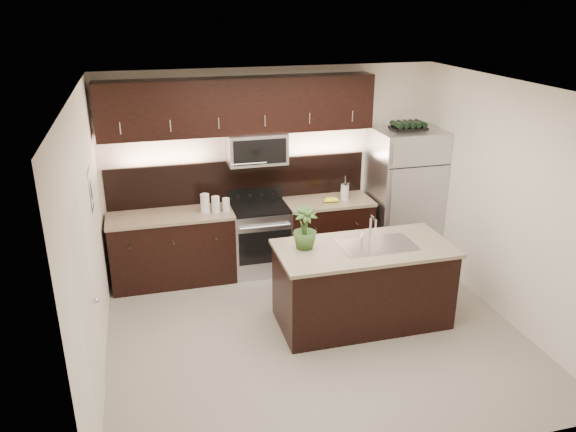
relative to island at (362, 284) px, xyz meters
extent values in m
plane|color=gray|center=(-0.60, -0.12, -0.47)|extent=(4.50, 4.50, 0.00)
cube|color=silver|center=(-0.60, 1.88, 0.88)|extent=(4.50, 0.02, 2.70)
cube|color=silver|center=(-0.60, -2.12, 0.88)|extent=(4.50, 0.02, 2.70)
cube|color=silver|center=(-2.85, -0.12, 0.88)|extent=(0.02, 4.00, 2.70)
cube|color=silver|center=(1.65, -0.12, 0.88)|extent=(0.02, 4.00, 2.70)
cube|color=white|center=(-0.60, -0.12, 2.23)|extent=(4.50, 4.00, 0.02)
cube|color=silver|center=(-2.83, -0.92, 0.54)|extent=(0.04, 0.80, 2.02)
sphere|color=silver|center=(-2.80, -0.60, 0.53)|extent=(0.06, 0.06, 0.06)
cube|color=black|center=(-2.84, 0.63, 1.18)|extent=(0.01, 0.32, 0.46)
cube|color=white|center=(-2.83, 0.63, 1.18)|extent=(0.00, 0.24, 0.36)
cube|color=black|center=(-2.01, 1.57, -0.02)|extent=(1.57, 0.62, 0.90)
cube|color=black|center=(0.11, 1.57, -0.02)|extent=(1.16, 0.62, 0.90)
cube|color=#B2B2B7|center=(-0.85, 1.57, -0.02)|extent=(0.76, 0.62, 0.90)
cube|color=black|center=(-0.85, 1.57, 0.44)|extent=(0.76, 0.60, 0.03)
cube|color=tan|center=(-2.01, 1.57, 0.45)|extent=(1.59, 0.65, 0.04)
cube|color=tan|center=(0.11, 1.57, 0.45)|extent=(1.18, 0.65, 0.04)
cube|color=black|center=(-1.05, 1.87, 0.75)|extent=(3.49, 0.02, 0.56)
cube|color=#B2B2B7|center=(-0.85, 1.68, 1.23)|extent=(0.76, 0.40, 0.40)
cube|color=black|center=(-1.05, 1.72, 1.78)|extent=(3.49, 0.33, 0.70)
cube|color=black|center=(0.00, 0.00, -0.02)|extent=(1.90, 0.90, 0.90)
cube|color=tan|center=(0.00, 0.00, 0.45)|extent=(1.96, 0.96, 0.04)
cube|color=silver|center=(0.15, 0.00, 0.47)|extent=(0.84, 0.50, 0.01)
cylinder|color=silver|center=(0.15, 0.21, 0.59)|extent=(0.03, 0.03, 0.24)
cylinder|color=silver|center=(0.15, 0.14, 0.74)|extent=(0.02, 0.14, 0.02)
cylinder|color=silver|center=(0.15, 0.07, 0.69)|extent=(0.02, 0.02, 0.10)
cube|color=#B2B2B7|center=(1.19, 1.51, 0.46)|extent=(0.90, 0.81, 1.87)
cube|color=black|center=(1.19, 1.51, 1.41)|extent=(0.46, 0.29, 0.03)
cylinder|color=black|center=(1.02, 1.51, 1.47)|extent=(0.08, 0.26, 0.08)
cylinder|color=black|center=(1.11, 1.51, 1.47)|extent=(0.08, 0.26, 0.08)
cylinder|color=black|center=(1.19, 1.51, 1.47)|extent=(0.08, 0.26, 0.08)
cylinder|color=black|center=(1.28, 1.51, 1.47)|extent=(0.08, 0.26, 0.08)
cylinder|color=black|center=(1.37, 1.51, 1.47)|extent=(0.08, 0.26, 0.08)
imported|color=#2E5020|center=(-0.65, 0.14, 0.70)|extent=(0.28, 0.28, 0.47)
cylinder|color=silver|center=(-1.57, 1.52, 0.59)|extent=(0.11, 0.11, 0.25)
cylinder|color=silver|center=(-1.44, 1.51, 0.57)|extent=(0.10, 0.10, 0.21)
cylinder|color=silver|center=(-1.30, 1.50, 0.56)|extent=(0.09, 0.09, 0.17)
cylinder|color=silver|center=(0.33, 1.52, 0.58)|extent=(0.11, 0.11, 0.22)
cylinder|color=silver|center=(0.33, 1.52, 0.70)|extent=(0.11, 0.11, 0.02)
cylinder|color=silver|center=(0.33, 1.52, 0.75)|extent=(0.01, 0.01, 0.09)
ellipsoid|color=yellow|center=(0.06, 1.49, 0.50)|extent=(0.22, 0.17, 0.06)
camera|label=1|loc=(-2.27, -5.26, 3.03)|focal=35.00mm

